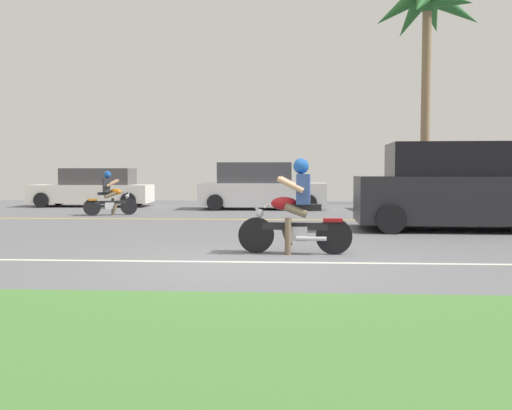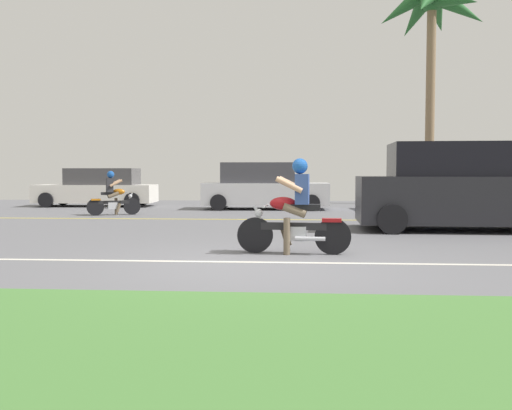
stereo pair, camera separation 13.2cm
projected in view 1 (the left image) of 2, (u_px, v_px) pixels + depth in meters
ground at (268, 240)px, 11.08m from camera, size 56.00×30.00×0.04m
grass_median at (230, 353)px, 4.00m from camera, size 56.00×3.80×0.06m
lane_line_near at (261, 262)px, 8.22m from camera, size 50.40×0.12×0.01m
lane_line_far at (274, 220)px, 15.63m from camera, size 50.40×0.12×0.01m
motorcyclist at (296, 214)px, 9.07m from camera, size 1.83×0.60×1.53m
suv_nearby at (461, 188)px, 12.79m from camera, size 4.82×2.33×1.97m
parked_car_0 at (94, 189)px, 21.68m from camera, size 4.54×1.98×1.46m
parked_car_1 at (260, 188)px, 20.05m from camera, size 4.43×1.97×1.65m
parked_car_2 at (431, 190)px, 19.78m from camera, size 4.21×2.15×1.46m
palm_tree_0 at (428, 15)px, 23.06m from camera, size 4.83×4.74×9.09m
motorcyclist_distant at (110, 197)px, 17.23m from camera, size 1.48×0.82×1.35m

